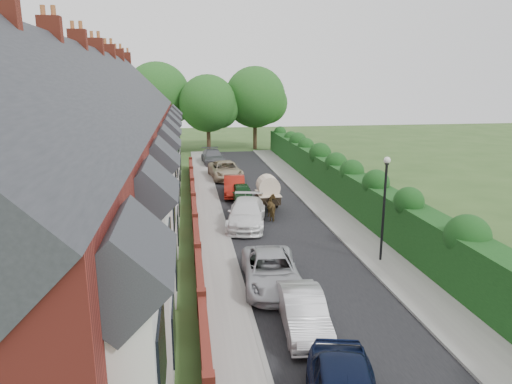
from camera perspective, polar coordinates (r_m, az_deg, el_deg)
The scene contains 22 objects.
ground at distance 18.63m, azimuth 10.45°, elevation -13.85°, with size 140.00×140.00×0.00m, color #2D4C1E.
road at distance 28.36m, azimuth 2.26°, elevation -3.79°, with size 6.00×58.00×0.02m, color black.
pavement_hedge_side at distance 29.37m, azimuth 10.15°, elevation -3.27°, with size 2.20×58.00×0.12m, color gray.
pavement_house_side at distance 27.89m, azimuth -5.55°, elevation -4.04°, with size 1.70×58.00×0.12m, color gray.
kerb_hedge_side at distance 29.06m, azimuth 8.19°, elevation -3.38°, with size 0.18×58.00×0.13m, color gray.
kerb_house_side at distance 27.94m, azimuth -3.91°, elevation -3.96°, with size 0.18×58.00×0.13m, color gray.
hedge at distance 29.59m, azimuth 13.58°, elevation -0.22°, with size 2.10×58.00×2.85m.
terrace_row at distance 26.35m, azimuth -19.97°, elevation 4.01°, with size 9.05×40.50×11.50m.
garden_wall_row at distance 26.79m, azimuth -7.58°, elevation -3.96°, with size 0.35×40.35×1.10m.
lamppost at distance 22.18m, azimuth 15.78°, elevation -0.50°, with size 0.32×0.32×5.16m.
tree_far_left at distance 55.76m, azimuth -5.68°, elevation 10.79°, with size 7.14×6.80×9.29m.
tree_far_right at distance 58.36m, azimuth 0.24°, elevation 11.58°, with size 7.98×7.60×10.31m.
tree_far_back at distance 58.71m, azimuth -11.79°, elevation 11.61°, with size 8.40×8.00×10.82m.
car_silver_a at distance 16.61m, azimuth 5.95°, elevation -14.66°, with size 1.44×4.13×1.36m, color #B2B2B7.
car_silver_b at distance 19.66m, azimuth 1.90°, elevation -9.82°, with size 2.32×5.03×1.40m, color #ACADB3.
car_white at distance 27.48m, azimuth -1.18°, elevation -2.68°, with size 2.18×5.37×1.56m, color white.
car_green at distance 32.93m, azimuth -1.73°, elevation -0.15°, with size 1.52×3.77×1.28m, color #103615.
car_red at distance 34.80m, azimuth -2.73°, elevation 0.77°, with size 1.56×4.47×1.47m, color maroon.
car_beige at distance 40.75m, azimuth -3.85°, elevation 2.73°, with size 2.56×5.56×1.54m, color tan.
car_grey at distance 48.14m, azimuth -5.41°, elevation 4.40°, with size 2.12×5.23×1.52m, color slate.
horse at distance 28.83m, azimuth 2.17°, elevation -1.98°, with size 0.80×1.76×1.48m, color brown.
horse_cart at distance 30.47m, azimuth 1.51°, elevation 0.15°, with size 1.52×3.37×2.43m.
Camera 1 is at (-5.70, -15.53, 8.58)m, focal length 32.00 mm.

